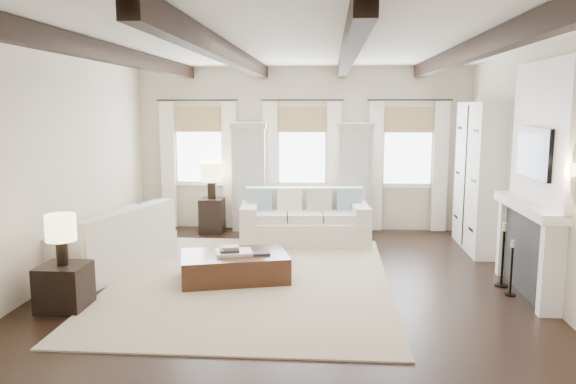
# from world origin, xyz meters

# --- Properties ---
(ground) EXTENTS (7.50, 7.50, 0.00)m
(ground) POSITION_xyz_m (0.00, 0.00, 0.00)
(ground) COLOR black
(ground) RESTS_ON ground
(room_shell) EXTENTS (6.54, 7.54, 3.22)m
(room_shell) POSITION_xyz_m (0.75, 0.90, 1.89)
(room_shell) COLOR beige
(room_shell) RESTS_ON ground
(area_rug) EXTENTS (3.81, 4.86, 0.02)m
(area_rug) POSITION_xyz_m (-0.53, 0.23, 0.01)
(area_rug) COLOR #BBAB92
(area_rug) RESTS_ON ground
(sofa_back) EXTENTS (2.32, 1.19, 0.96)m
(sofa_back) POSITION_xyz_m (0.11, 2.53, 0.38)
(sofa_back) COLOR silver
(sofa_back) RESTS_ON ground
(sofa_left) EXTENTS (1.59, 2.39, 0.94)m
(sofa_left) POSITION_xyz_m (-2.68, 0.63, 0.38)
(sofa_left) COLOR silver
(sofa_left) RESTS_ON ground
(ottoman) EXTENTS (1.65, 1.27, 0.38)m
(ottoman) POSITION_xyz_m (-0.78, 0.26, 0.19)
(ottoman) COLOR black
(ottoman) RESTS_ON ground
(tray) EXTENTS (0.58, 0.50, 0.04)m
(tray) POSITION_xyz_m (-0.78, 0.26, 0.40)
(tray) COLOR white
(tray) RESTS_ON ottoman
(book_lower) EXTENTS (0.30, 0.26, 0.04)m
(book_lower) POSITION_xyz_m (-0.84, 0.21, 0.44)
(book_lower) COLOR #262628
(book_lower) RESTS_ON tray
(book_upper) EXTENTS (0.26, 0.22, 0.03)m
(book_upper) POSITION_xyz_m (-0.83, 0.26, 0.48)
(book_upper) COLOR beige
(book_upper) RESTS_ON book_lower
(book_loose) EXTENTS (0.28, 0.24, 0.03)m
(book_loose) POSITION_xyz_m (-0.40, 0.25, 0.40)
(book_loose) COLOR #262628
(book_loose) RESTS_ON ottoman
(side_table_front) EXTENTS (0.55, 0.55, 0.55)m
(side_table_front) POSITION_xyz_m (-2.65, -1.00, 0.27)
(side_table_front) COLOR black
(side_table_front) RESTS_ON ground
(lamp_front) EXTENTS (0.36, 0.36, 0.62)m
(lamp_front) POSITION_xyz_m (-2.65, -1.00, 0.97)
(lamp_front) COLOR black
(lamp_front) RESTS_ON side_table_front
(side_table_back) EXTENTS (0.45, 0.45, 0.67)m
(side_table_back) POSITION_xyz_m (-1.72, 3.21, 0.33)
(side_table_back) COLOR black
(side_table_back) RESTS_ON ground
(lamp_back) EXTENTS (0.40, 0.40, 0.69)m
(lamp_back) POSITION_xyz_m (-1.72, 3.21, 1.14)
(lamp_back) COLOR black
(lamp_back) RESTS_ON side_table_back
(candlestick_near) EXTENTS (0.15, 0.15, 0.73)m
(candlestick_near) POSITION_xyz_m (2.90, -0.10, 0.30)
(candlestick_near) COLOR black
(candlestick_near) RESTS_ON ground
(candlestick_far) EXTENTS (0.18, 0.18, 0.88)m
(candlestick_far) POSITION_xyz_m (2.90, 0.27, 0.37)
(candlestick_far) COLOR black
(candlestick_far) RESTS_ON ground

